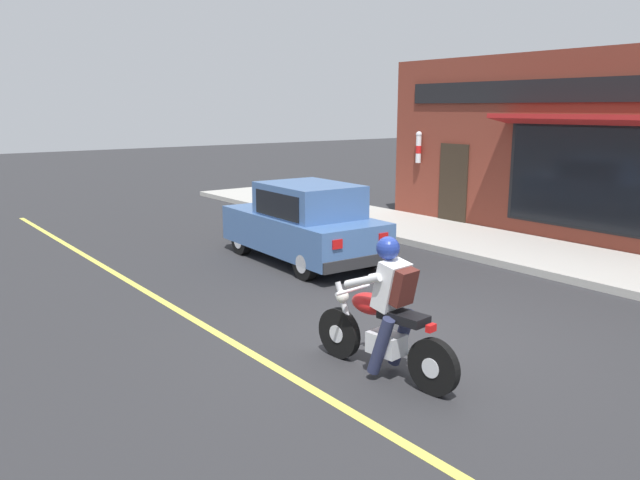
{
  "coord_description": "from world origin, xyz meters",
  "views": [
    {
      "loc": [
        -5.54,
        -5.6,
        3.0
      ],
      "look_at": [
        0.29,
        2.03,
        0.95
      ],
      "focal_mm": 35.0,
      "sensor_mm": 36.0,
      "label": 1
    }
  ],
  "objects": [
    {
      "name": "ground_plane",
      "position": [
        0.0,
        0.0,
        0.0
      ],
      "size": [
        80.0,
        80.0,
        0.0
      ],
      "primitive_type": "plane",
      "color": "#2B2B2D"
    },
    {
      "name": "sidewalk_curb",
      "position": [
        5.5,
        3.0,
        0.07
      ],
      "size": [
        2.6,
        22.0,
        0.14
      ],
      "primitive_type": "cube",
      "color": "#ADAAA3",
      "rests_on": "ground"
    },
    {
      "name": "lane_stripe",
      "position": [
        -1.8,
        3.0,
        0.0
      ],
      "size": [
        0.12,
        19.8,
        0.01
      ],
      "primitive_type": "cube",
      "color": "#D1C64C",
      "rests_on": "ground"
    },
    {
      "name": "storefront_building",
      "position": [
        7.03,
        2.3,
        2.11
      ],
      "size": [
        1.25,
        9.37,
        4.2
      ],
      "color": "maroon",
      "rests_on": "ground"
    },
    {
      "name": "motorcycle_with_rider",
      "position": [
        -0.92,
        -0.76,
        0.68
      ],
      "size": [
        0.61,
        2.02,
        1.62
      ],
      "color": "black",
      "rests_on": "ground"
    },
    {
      "name": "car_hatchback",
      "position": [
        1.5,
        4.13,
        0.77
      ],
      "size": [
        1.81,
        3.85,
        1.57
      ],
      "color": "black",
      "rests_on": "ground"
    }
  ]
}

